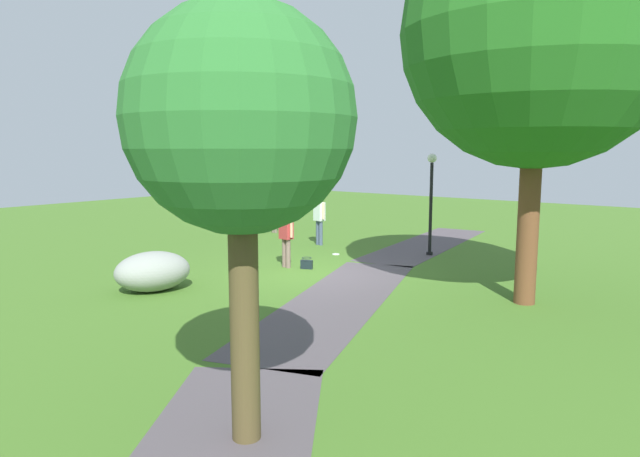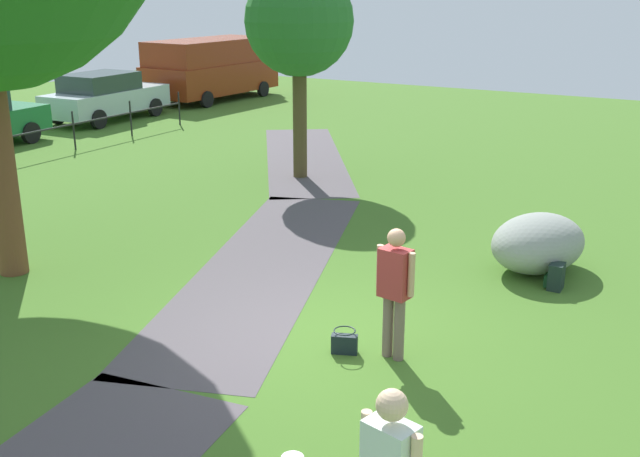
# 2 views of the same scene
# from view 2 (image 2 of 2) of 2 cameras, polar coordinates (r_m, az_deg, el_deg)

# --- Properties ---
(ground_plane) EXTENTS (48.00, 48.00, 0.00)m
(ground_plane) POSITION_cam_2_polar(r_m,az_deg,el_deg) (9.89, 0.23, -7.92)
(ground_plane) COLOR #406A23
(footpath_segment_mid) EXTENTS (8.19, 4.37, 0.01)m
(footpath_segment_mid) POSITION_cam_2_polar(r_m,az_deg,el_deg) (12.23, -4.13, -2.74)
(footpath_segment_mid) COLOR #4D464B
(footpath_segment_mid) RESTS_ON ground
(footpath_segment_far) EXTENTS (7.70, 6.07, 0.01)m
(footpath_segment_far) POSITION_cam_2_polar(r_m,az_deg,el_deg) (19.81, -1.19, 5.36)
(footpath_segment_far) COLOR #4D464B
(footpath_segment_far) RESTS_ON ground
(young_tree_near_path) EXTENTS (2.43, 2.43, 4.75)m
(young_tree_near_path) POSITION_cam_2_polar(r_m,az_deg,el_deg) (17.33, -1.58, 15.21)
(young_tree_near_path) COLOR #4C4023
(young_tree_near_path) RESTS_ON ground
(lawn_boulder) EXTENTS (2.03, 1.75, 0.91)m
(lawn_boulder) POSITION_cam_2_polar(r_m,az_deg,el_deg) (12.31, 16.08, -1.06)
(lawn_boulder) COLOR gray
(lawn_boulder) RESTS_ON ground
(woman_with_handbag) EXTENTS (0.30, 0.51, 1.64)m
(woman_with_handbag) POSITION_cam_2_polar(r_m,az_deg,el_deg) (8.96, 5.65, -4.24)
(woman_with_handbag) COLOR #765E54
(woman_with_handbag) RESTS_ON ground
(handbag_on_grass) EXTENTS (0.35, 0.35, 0.31)m
(handbag_on_grass) POSITION_cam_2_polar(r_m,az_deg,el_deg) (9.35, 1.85, -8.57)
(handbag_on_grass) COLOR black
(handbag_on_grass) RESTS_ON ground
(backpack_by_boulder) EXTENTS (0.28, 0.26, 0.40)m
(backpack_by_boulder) POSITION_cam_2_polar(r_m,az_deg,el_deg) (11.72, 17.29, -3.49)
(backpack_by_boulder) COLOR black
(backpack_by_boulder) RESTS_ON ground
(parked_suv_orange) EXTENTS (4.42, 2.02, 1.56)m
(parked_suv_orange) POSITION_cam_2_polar(r_m,az_deg,el_deg) (26.22, -15.87, 9.58)
(parked_suv_orange) COLOR #ACBFC2
(parked_suv_orange) RESTS_ON ground
(delivery_van) EXTENTS (5.63, 2.79, 2.30)m
(delivery_van) POSITION_cam_2_polar(r_m,az_deg,el_deg) (30.27, -8.21, 11.97)
(delivery_van) COLOR maroon
(delivery_van) RESTS_ON ground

